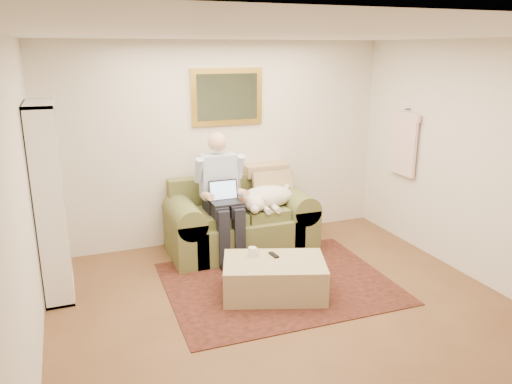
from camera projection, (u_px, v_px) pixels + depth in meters
room_shell at (290, 184)px, 4.57m from camera, size 4.51×5.00×2.61m
rug at (278, 283)px, 5.50m from camera, size 2.44×1.97×0.01m
sofa at (240, 226)px, 6.36m from camera, size 1.82×0.92×1.09m
seated_man at (223, 198)px, 5.99m from camera, size 0.60×0.86×1.53m
laptop at (225, 197)px, 5.92m from camera, size 0.35×0.28×0.26m
sleeping_dog at (267, 197)px, 6.28m from camera, size 0.75×0.47×0.28m
ottoman at (274, 278)px, 5.21m from camera, size 1.21×0.98×0.38m
coffee_mug at (252, 252)px, 5.26m from camera, size 0.08×0.08×0.10m
tv_remote at (274, 255)px, 5.28m from camera, size 0.07×0.15×0.02m
bookshelf at (50, 202)px, 5.05m from camera, size 0.28×0.80×2.00m
wall_mirror at (227, 97)px, 6.33m from camera, size 0.94×0.04×0.72m
hanging_shirt at (404, 140)px, 6.43m from camera, size 0.06×0.52×0.90m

